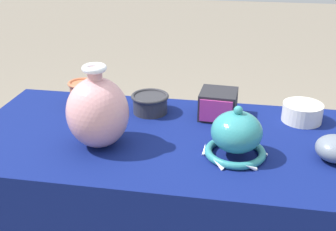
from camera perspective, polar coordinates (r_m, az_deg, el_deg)
The scene contains 8 objects.
display_table at distance 1.35m, azimuth -0.02°, elevation -6.26°, with size 1.27×0.61×0.76m.
vase_tall_bulbous at distance 1.24m, azimuth -9.51°, elevation 0.49°, with size 0.18×0.18×0.25m.
vase_dome_bell at distance 1.20m, azimuth 9.23°, elevation -2.80°, with size 0.19×0.18×0.16m.
mosaic_tile_box at distance 1.44m, azimuth 6.80°, elevation 1.51°, with size 0.13×0.13×0.09m.
bowl_shallow_slate at distance 1.27m, azimuth 21.76°, elevation -4.19°, with size 0.11×0.11×0.07m, color slate.
cup_wide_terracotta at distance 1.56m, azimuth -11.51°, elevation 3.10°, with size 0.10×0.10×0.09m.
pot_squat_ivory at distance 1.48m, azimuth 17.72°, elevation 0.40°, with size 0.13×0.13×0.06m, color white.
cup_wide_charcoal at distance 1.47m, azimuth -2.44°, elevation 1.74°, with size 0.13×0.13×0.07m.
Camera 1 is at (0.20, -1.15, 1.38)m, focal length 45.00 mm.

